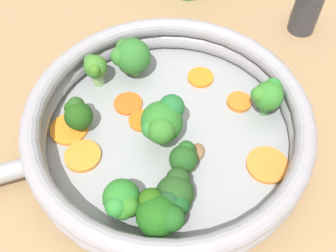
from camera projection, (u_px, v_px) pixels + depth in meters
ground_plane at (168, 140)px, 0.47m from camera, size 4.00×4.00×0.00m
skillet at (168, 137)px, 0.46m from camera, size 0.30×0.30×0.01m
skillet_rim_wall at (168, 122)px, 0.44m from camera, size 0.32×0.32×0.04m
skillet_rivet_left at (43, 137)px, 0.45m from camera, size 0.01×0.01×0.01m
skillet_rivet_right at (53, 194)px, 0.41m from camera, size 0.01×0.01×0.01m
carrot_slice_0 at (267, 165)px, 0.43m from camera, size 0.06×0.06×0.00m
carrot_slice_1 at (142, 120)px, 0.47m from camera, size 0.04×0.04×0.00m
carrot_slice_2 at (69, 129)px, 0.46m from camera, size 0.06×0.06×0.00m
carrot_slice_3 at (239, 102)px, 0.48m from camera, size 0.04×0.04×0.01m
carrot_slice_4 at (83, 156)px, 0.44m from camera, size 0.05×0.05×0.01m
carrot_slice_5 at (201, 77)px, 0.51m from camera, size 0.04×0.04×0.00m
carrot_slice_6 at (129, 103)px, 0.48m from camera, size 0.05×0.05×0.00m
broccoli_floret_0 at (131, 55)px, 0.49m from camera, size 0.05×0.05×0.05m
broccoli_floret_1 at (268, 95)px, 0.45m from camera, size 0.04×0.04×0.05m
broccoli_floret_2 at (94, 69)px, 0.48m from camera, size 0.03×0.03×0.04m
broccoli_floret_3 at (175, 194)px, 0.39m from camera, size 0.05×0.04×0.04m
broccoli_floret_4 at (162, 122)px, 0.43m from camera, size 0.06×0.05×0.06m
broccoli_floret_5 at (159, 214)px, 0.37m from camera, size 0.04×0.05×0.05m
broccoli_floret_6 at (78, 114)px, 0.45m from camera, size 0.03×0.04×0.04m
broccoli_floret_7 at (122, 201)px, 0.38m from camera, size 0.04×0.04×0.05m
broccoli_floret_8 at (184, 157)px, 0.41m from camera, size 0.03×0.03×0.04m
mushroom_piece_0 at (197, 152)px, 0.44m from camera, size 0.03×0.02×0.01m
salt_shaker at (309, 4)px, 0.55m from camera, size 0.04×0.04×0.09m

